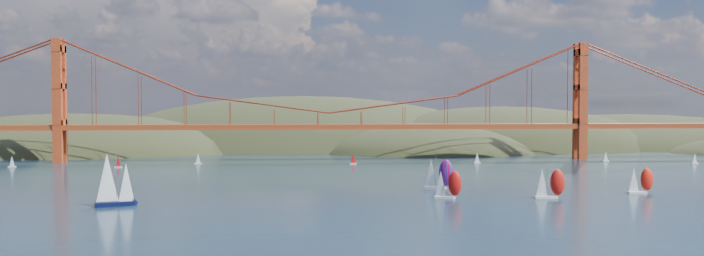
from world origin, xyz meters
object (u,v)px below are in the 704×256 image
at_px(racer_0, 447,184).
at_px(racer_2, 640,180).
at_px(sloop_navy, 113,180).
at_px(racer_rwb, 438,173).
at_px(racer_1, 549,183).

bearing_deg(racer_0, racer_2, 24.55).
height_order(sloop_navy, racer_rwb, sloop_navy).
distance_m(racer_0, racer_rwb, 21.22).
xyz_separation_m(racer_0, racer_rwb, (2.01, 21.11, 0.81)).
distance_m(racer_1, racer_rwb, 35.20).
xyz_separation_m(racer_0, racer_2, (58.44, 5.53, -0.08)).
distance_m(racer_0, racer_2, 58.70).
bearing_deg(racer_2, racer_rwb, 167.66).
relative_size(racer_0, racer_2, 1.02).
relative_size(sloop_navy, racer_rwb, 1.45).
bearing_deg(racer_0, sloop_navy, -157.06).
xyz_separation_m(racer_0, racer_1, (28.00, -2.63, 0.31)).
height_order(sloop_navy, racer_2, sloop_navy).
distance_m(racer_1, racer_2, 31.52).
relative_size(racer_0, racer_rwb, 0.84).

